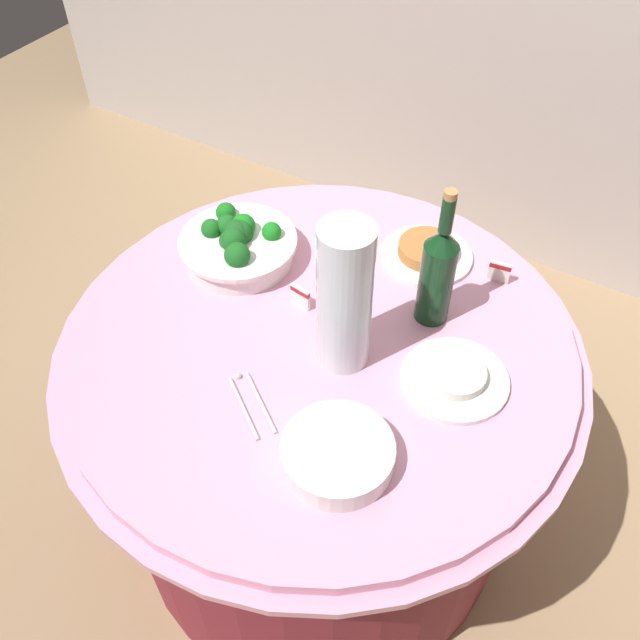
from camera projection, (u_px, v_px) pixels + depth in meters
ground_plane at (320, 504)px, 2.03m from camera, size 6.00×6.00×0.00m
buffet_table at (320, 431)px, 1.75m from camera, size 1.16×1.16×0.74m
broccoli_bowl at (238, 245)px, 1.63m from camera, size 0.28×0.28×0.11m
plate_stack at (338, 454)px, 1.26m from camera, size 0.21×0.21×0.05m
wine_bottle at (437, 273)px, 1.44m from camera, size 0.07×0.07×0.34m
decorative_fruit_vase at (344, 302)px, 1.33m from camera, size 0.11×0.11×0.34m
serving_tongs at (251, 402)px, 1.36m from camera, size 0.16×0.13×0.01m
food_plate_peanuts at (427, 252)px, 1.65m from camera, size 0.22×0.22×0.04m
food_plate_rice at (455, 377)px, 1.39m from camera, size 0.22×0.22×0.03m
label_placard_front at (500, 271)px, 1.58m from camera, size 0.05×0.02×0.05m
label_placard_mid at (300, 296)px, 1.53m from camera, size 0.05×0.02×0.05m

